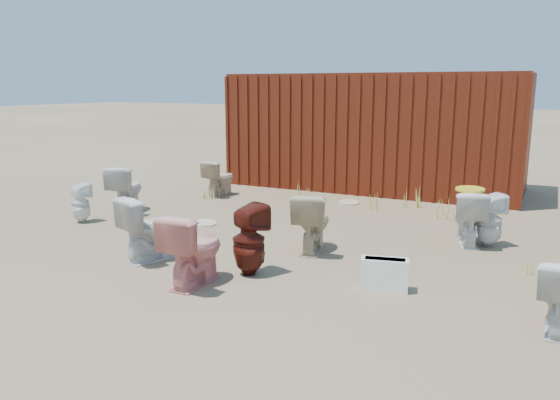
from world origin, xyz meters
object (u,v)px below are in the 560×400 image
at_px(toilet_front_c, 153,228).
at_px(toilet_back_yellowlid, 468,217).
at_px(toilet_back_e, 490,220).
at_px(toilet_front_maroon, 249,240).
at_px(toilet_back_beige_right, 312,222).
at_px(shipping_container, 376,131).
at_px(toilet_front_pink, 194,249).
at_px(toilet_back_a, 81,203).
at_px(toilet_front_e, 559,295).
at_px(toilet_front_a, 126,189).
at_px(loose_tank, 385,274).
at_px(toilet_back_beige_left, 220,178).

height_order(toilet_front_c, toilet_back_yellowlid, toilet_front_c).
bearing_deg(toilet_back_e, toilet_front_maroon, 89.21).
bearing_deg(toilet_back_beige_right, shipping_container, -94.62).
bearing_deg(shipping_container, toilet_front_pink, -89.86).
relative_size(shipping_container, toilet_back_yellowlid, 7.87).
xyz_separation_m(shipping_container, toilet_back_a, (-3.25, -5.25, -0.88)).
bearing_deg(toilet_front_e, toilet_back_a, -7.54).
bearing_deg(toilet_back_beige_right, toilet_front_a, -22.20).
distance_m(toilet_front_pink, toilet_back_yellowlid, 3.86).
distance_m(toilet_front_c, toilet_back_beige_right, 2.05).
bearing_deg(loose_tank, toilet_front_a, 148.71).
xyz_separation_m(toilet_front_a, toilet_front_maroon, (3.50, -1.83, 0.01)).
xyz_separation_m(toilet_front_maroon, loose_tank, (1.54, 0.22, -0.24)).
relative_size(shipping_container, toilet_back_a, 9.46).
distance_m(shipping_container, loose_tank, 6.36).
relative_size(toilet_back_beige_left, toilet_back_yellowlid, 0.94).
xyz_separation_m(shipping_container, toilet_back_e, (2.75, -3.73, -0.83)).
relative_size(toilet_back_e, loose_tank, 1.46).
height_order(toilet_front_a, toilet_back_yellowlid, toilet_front_a).
bearing_deg(toilet_front_c, toilet_back_a, -3.24).
relative_size(toilet_front_a, toilet_front_e, 1.19).
height_order(toilet_front_e, toilet_back_beige_left, toilet_back_beige_left).
bearing_deg(toilet_front_c, toilet_back_e, -125.79).
xyz_separation_m(toilet_front_a, toilet_front_c, (2.14, -1.88, 0.00)).
relative_size(toilet_front_c, loose_tank, 1.65).
height_order(toilet_front_c, toilet_back_beige_right, toilet_front_c).
distance_m(toilet_front_e, toilet_back_a, 6.92).
xyz_separation_m(toilet_front_a, toilet_back_yellowlid, (5.58, 0.60, -0.03)).
relative_size(toilet_back_beige_right, loose_tank, 1.59).
height_order(toilet_front_maroon, toilet_back_beige_left, toilet_front_maroon).
height_order(toilet_front_maroon, toilet_front_e, toilet_front_maroon).
height_order(toilet_front_e, loose_tank, toilet_front_e).
bearing_deg(toilet_front_maroon, toilet_back_a, 4.19).
height_order(toilet_front_pink, toilet_back_e, toilet_front_pink).
bearing_deg(shipping_container, toilet_front_e, -60.09).
distance_m(toilet_front_e, toilet_back_beige_left, 7.16).
xyz_separation_m(toilet_front_c, toilet_back_beige_left, (-1.48, 3.83, -0.05)).
height_order(toilet_back_beige_left, toilet_back_e, toilet_back_e).
height_order(toilet_back_yellowlid, toilet_back_e, toilet_back_yellowlid).
height_order(toilet_front_pink, toilet_front_c, toilet_front_c).
distance_m(shipping_container, toilet_back_e, 4.71).
relative_size(toilet_front_maroon, toilet_back_a, 1.31).
bearing_deg(toilet_front_pink, toilet_back_e, -133.17).
distance_m(toilet_back_beige_right, loose_tank, 1.60).
distance_m(toilet_front_e, toilet_back_yellowlid, 2.75).
relative_size(shipping_container, toilet_front_e, 8.74).
bearing_deg(loose_tank, toilet_front_e, -23.42).
bearing_deg(toilet_back_beige_left, toilet_front_e, 155.19).
distance_m(toilet_front_e, toilet_back_e, 2.66).
distance_m(shipping_container, toilet_back_yellowlid, 4.57).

